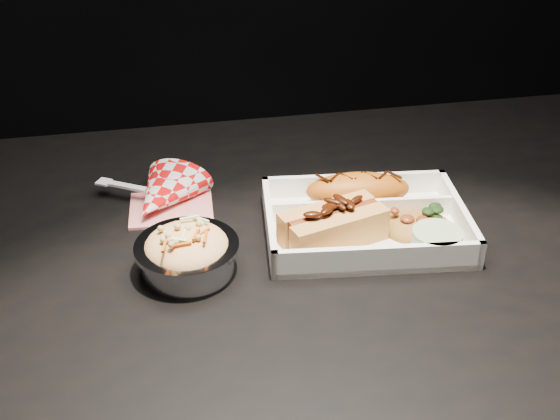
% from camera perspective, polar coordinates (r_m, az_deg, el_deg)
% --- Properties ---
extents(dining_table, '(1.20, 0.80, 0.75)m').
position_cam_1_polar(dining_table, '(0.92, 2.99, -7.84)').
color(dining_table, black).
rests_on(dining_table, ground).
extents(food_tray, '(0.27, 0.21, 0.04)m').
position_cam_1_polar(food_tray, '(0.90, 6.88, -1.24)').
color(food_tray, white).
rests_on(food_tray, dining_table).
extents(fried_pastry, '(0.14, 0.07, 0.05)m').
position_cam_1_polar(fried_pastry, '(0.93, 6.34, 1.64)').
color(fried_pastry, '#B05711').
rests_on(fried_pastry, food_tray).
extents(hotdog, '(0.14, 0.09, 0.06)m').
position_cam_1_polar(hotdog, '(0.86, 4.34, -1.07)').
color(hotdog, '#D9954A').
rests_on(hotdog, food_tray).
extents(fried_rice_mound, '(0.10, 0.08, 0.03)m').
position_cam_1_polar(fried_rice_mound, '(0.90, 11.15, -0.74)').
color(fried_rice_mound, '#B07733').
rests_on(fried_rice_mound, food_tray).
extents(cupcake_liner, '(0.06, 0.06, 0.03)m').
position_cam_1_polar(cupcake_liner, '(0.86, 12.60, -2.55)').
color(cupcake_liner, '#A4BF90').
rests_on(cupcake_liner, food_tray).
extents(foil_coleslaw_cup, '(0.12, 0.12, 0.06)m').
position_cam_1_polar(foil_coleslaw_cup, '(0.82, -7.56, -3.34)').
color(foil_coleslaw_cup, silver).
rests_on(foil_coleslaw_cup, dining_table).
extents(napkin_fork, '(0.16, 0.15, 0.10)m').
position_cam_1_polar(napkin_fork, '(0.95, -9.52, 1.15)').
color(napkin_fork, red).
rests_on(napkin_fork, dining_table).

